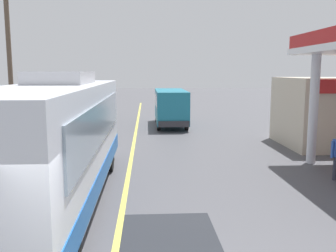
{
  "coord_description": "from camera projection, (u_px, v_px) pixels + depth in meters",
  "views": [
    {
      "loc": [
        0.67,
        -4.12,
        3.68
      ],
      "look_at": [
        1.5,
        10.0,
        1.6
      ],
      "focal_mm": 39.49,
      "sensor_mm": 36.0,
      "label": 1
    }
  ],
  "objects": [
    {
      "name": "lane_divider_stripe",
      "position": [
        134.0,
        142.0,
        19.38
      ],
      "size": [
        0.16,
        50.0,
        0.01
      ],
      "primitive_type": "cube",
      "color": "#D8CC4C",
      "rests_on": "ground"
    },
    {
      "name": "minibus_opposing_lane",
      "position": [
        171.0,
        104.0,
        25.25
      ],
      "size": [
        2.04,
        6.13,
        2.44
      ],
      "color": "teal",
      "rests_on": "ground"
    },
    {
      "name": "utility_pole_roadside",
      "position": [
        10.0,
        62.0,
        18.98
      ],
      "size": [
        1.8,
        0.24,
        8.0
      ],
      "color": "brown",
      "rests_on": "ground"
    },
    {
      "name": "coach_bus_main",
      "position": [
        56.0,
        143.0,
        10.22
      ],
      "size": [
        2.6,
        11.04,
        3.69
      ],
      "color": "silver",
      "rests_on": "ground"
    },
    {
      "name": "ground",
      "position": [
        136.0,
        128.0,
        24.32
      ],
      "size": [
        120.0,
        120.0,
        0.0
      ],
      "primitive_type": "plane",
      "color": "#4C4C51"
    }
  ]
}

